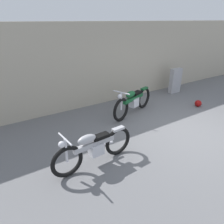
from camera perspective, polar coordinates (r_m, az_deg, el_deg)
ground_plane at (r=6.52m, az=19.61°, el=-4.70°), size 40.00×40.00×0.00m
building_wall at (r=8.38m, az=2.15°, el=13.35°), size 18.00×0.30×2.89m
stone_marker at (r=9.59m, az=16.66°, el=8.05°), size 0.56×0.21×1.05m
helmet at (r=8.38m, az=22.15°, el=2.16°), size 0.25×0.25×0.25m
motorcycle_silver at (r=4.61m, az=-4.93°, el=-9.53°), size 1.99×0.56×0.89m
motorcycle_green at (r=7.06m, az=5.65°, el=2.94°), size 2.05×0.89×0.96m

